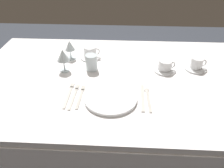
% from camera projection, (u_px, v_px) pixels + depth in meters
% --- Properties ---
extents(ground_plane, '(6.00, 6.00, 0.00)m').
position_uv_depth(ground_plane, '(116.00, 155.00, 1.81)').
color(ground_plane, '#383D47').
extents(dining_table, '(1.80, 1.11, 0.74)m').
position_uv_depth(dining_table, '(118.00, 87.00, 1.44)').
color(dining_table, white).
rests_on(dining_table, ground).
extents(dinner_plate, '(0.28, 0.28, 0.02)m').
position_uv_depth(dinner_plate, '(111.00, 98.00, 1.20)').
color(dinner_plate, white).
rests_on(dinner_plate, dining_table).
extents(fork_outer, '(0.02, 0.20, 0.00)m').
position_uv_depth(fork_outer, '(81.00, 96.00, 1.23)').
color(fork_outer, beige).
rests_on(fork_outer, dining_table).
extents(fork_inner, '(0.02, 0.22, 0.00)m').
position_uv_depth(fork_inner, '(74.00, 96.00, 1.23)').
color(fork_inner, beige).
rests_on(fork_inner, dining_table).
extents(fork_salad, '(0.02, 0.23, 0.00)m').
position_uv_depth(fork_salad, '(69.00, 94.00, 1.24)').
color(fork_salad, beige).
rests_on(fork_salad, dining_table).
extents(dinner_knife, '(0.03, 0.24, 0.00)m').
position_uv_depth(dinner_knife, '(143.00, 98.00, 1.21)').
color(dinner_knife, beige).
rests_on(dinner_knife, dining_table).
extents(spoon_soup, '(0.03, 0.21, 0.01)m').
position_uv_depth(spoon_soup, '(148.00, 97.00, 1.22)').
color(spoon_soup, beige).
rests_on(spoon_soup, dining_table).
extents(saucer_left, '(0.14, 0.14, 0.01)m').
position_uv_depth(saucer_left, '(164.00, 70.00, 1.45)').
color(saucer_left, white).
rests_on(saucer_left, dining_table).
extents(coffee_cup_left, '(0.11, 0.08, 0.06)m').
position_uv_depth(coffee_cup_left, '(165.00, 65.00, 1.43)').
color(coffee_cup_left, white).
rests_on(coffee_cup_left, saucer_left).
extents(saucer_right, '(0.14, 0.14, 0.01)m').
position_uv_depth(saucer_right, '(195.00, 68.00, 1.47)').
color(saucer_right, white).
rests_on(saucer_right, dining_table).
extents(coffee_cup_right, '(0.10, 0.07, 0.07)m').
position_uv_depth(coffee_cup_right, '(197.00, 63.00, 1.44)').
color(coffee_cup_right, white).
rests_on(coffee_cup_right, saucer_right).
extents(saucer_far, '(0.14, 0.14, 0.01)m').
position_uv_depth(saucer_far, '(90.00, 57.00, 1.60)').
color(saucer_far, white).
rests_on(saucer_far, dining_table).
extents(coffee_cup_far, '(0.11, 0.09, 0.07)m').
position_uv_depth(coffee_cup_far, '(90.00, 52.00, 1.57)').
color(coffee_cup_far, white).
rests_on(coffee_cup_far, saucer_far).
extents(wine_glass_centre, '(0.07, 0.07, 0.13)m').
position_uv_depth(wine_glass_centre, '(70.00, 47.00, 1.54)').
color(wine_glass_centre, silver).
rests_on(wine_glass_centre, dining_table).
extents(wine_glass_left, '(0.08, 0.08, 0.15)m').
position_uv_depth(wine_glass_left, '(63.00, 56.00, 1.39)').
color(wine_glass_left, silver).
rests_on(wine_glass_left, dining_table).
extents(drink_tumbler, '(0.07, 0.07, 0.10)m').
position_uv_depth(drink_tumbler, '(92.00, 63.00, 1.44)').
color(drink_tumbler, silver).
rests_on(drink_tumbler, dining_table).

